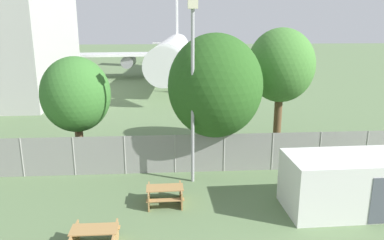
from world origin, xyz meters
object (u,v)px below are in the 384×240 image
(tree_left_of_cabin, at_px, (281,66))
(tree_behind_benches, at_px, (76,95))
(portable_cabin, at_px, (346,184))
(picnic_bench_near_cabin, at_px, (165,193))
(tree_near_hangar, at_px, (215,86))
(airplane, at_px, (174,51))
(picnic_bench_open_grass, at_px, (95,236))

(tree_left_of_cabin, distance_m, tree_behind_benches, 11.70)
(portable_cabin, bearing_deg, picnic_bench_near_cabin, 170.77)
(tree_left_of_cabin, bearing_deg, tree_near_hangar, -146.21)
(airplane, relative_size, portable_cabin, 7.30)
(airplane, distance_m, tree_near_hangar, 31.62)
(airplane, height_order, portable_cabin, airplane)
(portable_cabin, xyz_separation_m, tree_left_of_cabin, (-0.57, 7.94, 3.89))
(picnic_bench_open_grass, xyz_separation_m, tree_behind_benches, (-2.20, 8.11, 3.39))
(airplane, relative_size, picnic_bench_near_cabin, 22.69)
(tree_left_of_cabin, bearing_deg, picnic_bench_near_cabin, -134.92)
(portable_cabin, bearing_deg, tree_near_hangar, 132.08)
(portable_cabin, height_order, picnic_bench_open_grass, portable_cabin)
(airplane, bearing_deg, portable_cabin, 13.80)
(airplane, relative_size, tree_behind_benches, 6.21)
(picnic_bench_open_grass, bearing_deg, portable_cabin, 11.95)
(picnic_bench_open_grass, relative_size, tree_behind_benches, 0.27)
(tree_near_hangar, height_order, tree_behind_benches, tree_near_hangar)
(portable_cabin, xyz_separation_m, picnic_bench_near_cabin, (-7.44, 1.04, -0.70))
(picnic_bench_open_grass, height_order, tree_left_of_cabin, tree_left_of_cabin)
(picnic_bench_near_cabin, xyz_separation_m, tree_behind_benches, (-4.61, 4.98, 3.39))
(portable_cabin, distance_m, picnic_bench_near_cabin, 7.55)
(picnic_bench_near_cabin, bearing_deg, tree_behind_benches, 132.77)
(tree_behind_benches, bearing_deg, picnic_bench_near_cabin, -47.23)
(tree_near_hangar, bearing_deg, portable_cabin, -46.66)
(portable_cabin, bearing_deg, picnic_bench_open_grass, -169.31)
(airplane, relative_size, picnic_bench_open_grass, 22.79)
(portable_cabin, xyz_separation_m, tree_near_hangar, (-4.81, 5.10, 3.22))
(tree_near_hangar, xyz_separation_m, tree_left_of_cabin, (4.24, 2.84, 0.67))
(airplane, relative_size, tree_left_of_cabin, 5.02)
(portable_cabin, relative_size, tree_behind_benches, 0.85)
(portable_cabin, bearing_deg, tree_left_of_cabin, 92.83)
(tree_left_of_cabin, bearing_deg, airplane, 101.19)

